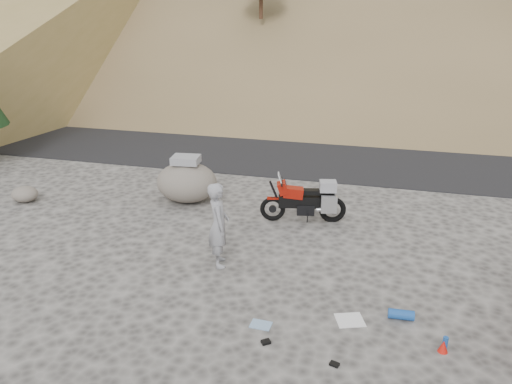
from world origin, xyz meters
TOP-DOWN VIEW (x-y plane):
  - ground at (0.00, 0.00)m, footprint 140.00×140.00m
  - road at (0.00, 9.00)m, footprint 120.00×7.00m
  - motorcycle at (-0.02, 2.69)m, footprint 2.02×0.84m
  - man at (-1.37, 0.19)m, footprint 0.63×0.74m
  - boulder at (-3.25, 3.19)m, footprint 1.71×1.50m
  - small_rock at (-7.36, 2.07)m, footprint 0.86×0.82m
  - gear_white_cloth at (1.31, -1.07)m, footprint 0.55×0.52m
  - gear_blue_mat at (2.13, -0.81)m, footprint 0.43×0.19m
  - gear_bottle at (2.75, -1.45)m, footprint 0.09×0.09m
  - gear_funnel at (2.72, -1.51)m, footprint 0.19×0.19m
  - gear_glove_a at (1.19, -2.23)m, footprint 0.16×0.13m
  - gear_glove_b at (0.11, -1.99)m, footprint 0.17×0.16m
  - gear_blue_cloth at (-0.07, -1.57)m, footprint 0.35×0.26m

SIDE VIEW (x-z plane):
  - ground at x=0.00m, z-range 0.00..0.00m
  - road at x=0.00m, z-range -0.03..0.03m
  - man at x=-1.37m, z-range -0.86..0.86m
  - gear_blue_cloth at x=-0.07m, z-range 0.00..0.01m
  - gear_white_cloth at x=1.31m, z-range 0.00..0.01m
  - gear_glove_a at x=1.19m, z-range 0.00..0.04m
  - gear_glove_b at x=0.11m, z-range 0.00..0.05m
  - gear_blue_mat at x=2.13m, z-range 0.00..0.17m
  - gear_funnel at x=2.72m, z-range 0.00..0.19m
  - gear_bottle at x=2.75m, z-range 0.00..0.22m
  - small_rock at x=-7.36m, z-range 0.00..0.41m
  - motorcycle at x=-0.02m, z-range -0.09..1.13m
  - boulder at x=-3.25m, z-range -0.07..1.14m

